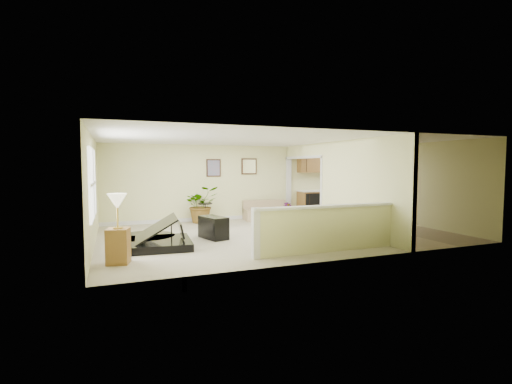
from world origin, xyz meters
name	(u,v)px	position (x,y,z in m)	size (l,w,h in m)	color
floor	(277,234)	(0.00, 0.00, 0.00)	(9.00, 9.00, 0.00)	tan
back_wall	(241,183)	(0.00, 3.00, 1.25)	(9.00, 0.04, 2.50)	beige
front_wall	(342,195)	(0.00, -3.00, 1.25)	(9.00, 0.04, 2.50)	beige
left_wall	(93,191)	(-4.50, 0.00, 1.25)	(0.04, 6.00, 2.50)	beige
right_wall	(409,184)	(4.50, 0.00, 1.25)	(0.04, 6.00, 2.50)	beige
ceiling	(277,140)	(0.00, 0.00, 2.50)	(9.00, 6.00, 0.04)	silver
kitchen_vinyl	(373,226)	(3.15, 0.00, 0.00)	(2.70, 6.00, 0.01)	tan
interior_partition	(330,186)	(1.80, 0.25, 1.22)	(0.18, 5.99, 2.50)	beige
pony_half_wall	(325,227)	(0.08, -2.30, 0.52)	(3.42, 0.22, 1.00)	beige
left_window	(92,183)	(-4.49, -0.50, 1.45)	(0.05, 2.15, 1.45)	white
wall_art_left	(214,168)	(-0.95, 2.97, 1.75)	(0.48, 0.04, 0.58)	#372014
wall_mirror	(249,166)	(0.30, 2.97, 1.80)	(0.55, 0.04, 0.55)	#372014
kitchen_cabinets	(325,192)	(3.19, 2.73, 0.87)	(2.36, 0.65, 2.33)	olive
piano	(150,218)	(-3.33, -0.43, 0.65)	(2.01, 2.09, 1.56)	black
piano_bench	(213,228)	(-1.76, -0.04, 0.28)	(0.42, 0.83, 0.55)	black
loveseat	(266,210)	(0.74, 2.51, 0.32)	(1.60, 1.03, 0.86)	tan
accent_table	(205,211)	(-1.38, 2.40, 0.41)	(0.45, 0.45, 0.65)	black
palm_plant	(201,205)	(-1.45, 2.64, 0.58)	(1.12, 0.99, 1.17)	black
small_plant	(287,212)	(1.45, 2.32, 0.24)	(0.33, 0.33, 0.57)	black
lamp_stand	(118,234)	(-4.01, -1.73, 0.55)	(0.46, 0.46, 1.31)	olive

